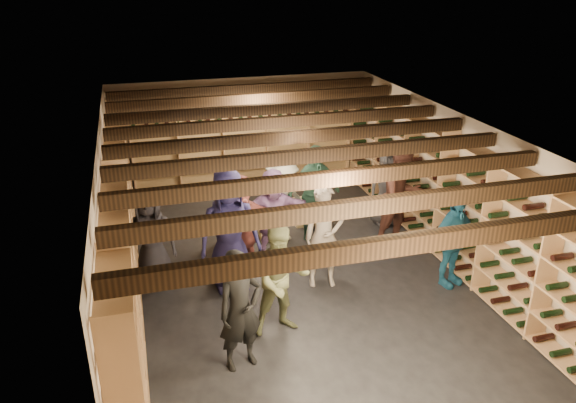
% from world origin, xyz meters
% --- Properties ---
extents(ground, '(8.00, 8.00, 0.00)m').
position_xyz_m(ground, '(0.00, 0.00, 0.00)').
color(ground, black).
rests_on(ground, ground).
extents(walls, '(5.52, 8.02, 2.40)m').
position_xyz_m(walls, '(0.00, 0.00, 1.20)').
color(walls, '#C2AE97').
rests_on(walls, ground).
extents(ceiling, '(5.50, 8.00, 0.01)m').
position_xyz_m(ceiling, '(0.00, 0.00, 2.40)').
color(ceiling, '#C0B5A4').
rests_on(ceiling, walls).
extents(ceiling_joists, '(5.40, 7.12, 0.18)m').
position_xyz_m(ceiling_joists, '(0.00, 0.00, 2.26)').
color(ceiling_joists, black).
rests_on(ceiling_joists, ground).
extents(wine_rack_left, '(0.32, 7.50, 2.15)m').
position_xyz_m(wine_rack_left, '(-2.57, 0.00, 1.08)').
color(wine_rack_left, tan).
rests_on(wine_rack_left, ground).
extents(wine_rack_right, '(0.32, 7.50, 2.15)m').
position_xyz_m(wine_rack_right, '(2.57, 0.00, 1.08)').
color(wine_rack_right, tan).
rests_on(wine_rack_right, ground).
extents(wine_rack_back, '(4.70, 0.30, 2.15)m').
position_xyz_m(wine_rack_back, '(0.00, 3.83, 1.07)').
color(wine_rack_back, tan).
rests_on(wine_rack_back, ground).
extents(crate_stack_left, '(0.59, 0.50, 0.68)m').
position_xyz_m(crate_stack_left, '(-0.77, 1.30, 0.34)').
color(crate_stack_left, tan).
rests_on(crate_stack_left, ground).
extents(crate_stack_right, '(0.51, 0.35, 0.51)m').
position_xyz_m(crate_stack_right, '(0.75, 1.69, 0.26)').
color(crate_stack_right, tan).
rests_on(crate_stack_right, ground).
extents(crate_loose, '(0.53, 0.38, 0.17)m').
position_xyz_m(crate_loose, '(-0.02, 1.30, 0.09)').
color(crate_loose, tan).
rests_on(crate_loose, ground).
extents(person_0, '(0.85, 0.65, 1.56)m').
position_xyz_m(person_0, '(-2.18, 0.32, 0.78)').
color(person_0, black).
rests_on(person_0, ground).
extents(person_1, '(0.65, 0.52, 1.56)m').
position_xyz_m(person_1, '(-1.27, -1.96, 0.78)').
color(person_1, black).
rests_on(person_1, ground).
extents(person_2, '(0.80, 0.65, 1.56)m').
position_xyz_m(person_2, '(-0.61, -1.43, 0.78)').
color(person_2, '#5A5E3B').
rests_on(person_2, ground).
extents(person_4, '(0.95, 0.62, 1.49)m').
position_xyz_m(person_4, '(2.18, -0.97, 0.75)').
color(person_4, '#1B5678').
rests_on(person_4, ground).
extents(person_5, '(1.50, 0.49, 1.61)m').
position_xyz_m(person_5, '(-0.79, 0.38, 0.80)').
color(person_5, brown).
rests_on(person_5, ground).
extents(person_6, '(0.93, 0.62, 1.88)m').
position_xyz_m(person_6, '(-1.05, -0.10, 0.94)').
color(person_6, '#1F1C48').
rests_on(person_6, ground).
extents(person_7, '(0.65, 0.49, 1.64)m').
position_xyz_m(person_7, '(0.31, -0.45, 0.82)').
color(person_7, gray).
rests_on(person_7, ground).
extents(person_8, '(1.00, 0.86, 1.78)m').
position_xyz_m(person_8, '(2.03, 0.45, 0.89)').
color(person_8, '#43231C').
rests_on(person_8, ground).
extents(person_9, '(1.14, 0.91, 1.55)m').
position_xyz_m(person_9, '(0.11, 1.17, 0.77)').
color(person_9, '#B7B6A6').
rests_on(person_9, ground).
extents(person_10, '(1.10, 0.64, 1.77)m').
position_xyz_m(person_10, '(0.64, 1.04, 0.88)').
color(person_10, '#284F3E').
rests_on(person_10, ground).
extents(person_11, '(1.42, 0.46, 1.53)m').
position_xyz_m(person_11, '(-0.17, 0.70, 0.77)').
color(person_11, '#835C95').
rests_on(person_11, ground).
extents(person_12, '(0.78, 0.53, 1.53)m').
position_xyz_m(person_12, '(2.18, 1.30, 0.77)').
color(person_12, '#2E2D31').
rests_on(person_12, ground).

